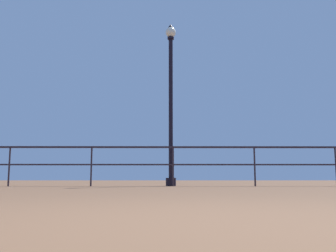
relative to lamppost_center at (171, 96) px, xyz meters
The scene contains 3 objects.
ground_plane 8.81m from the lamppost_center, 89.61° to the right, with size 60.00×60.00×0.00m, color brown.
pier_railing 1.76m from the lamppost_center, 79.47° to the right, with size 21.88×0.05×1.06m.
lamppost_center is the anchor object (origin of this frame).
Camera 1 is at (-0.21, -1.94, 0.23)m, focal length 40.16 mm.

